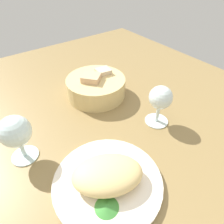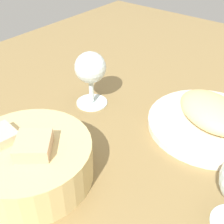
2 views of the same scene
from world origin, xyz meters
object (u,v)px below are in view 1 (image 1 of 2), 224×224
at_px(bread_basket, 96,86).
at_px(plate, 108,182).
at_px(wine_glass_near, 160,100).
at_px(wine_glass_far, 15,133).

bearing_deg(bread_basket, plate, -119.17).
bearing_deg(wine_glass_near, wine_glass_far, 163.66).
xyz_separation_m(plate, bread_basket, (0.17, 0.30, 0.03)).
height_order(plate, bread_basket, bread_basket).
bearing_deg(wine_glass_near, plate, -161.22).
relative_size(plate, bread_basket, 1.21).
relative_size(bread_basket, wine_glass_near, 1.64).
height_order(wine_glass_near, wine_glass_far, wine_glass_far).
distance_m(bread_basket, wine_glass_far, 0.31).
bearing_deg(bread_basket, wine_glass_near, -72.80).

